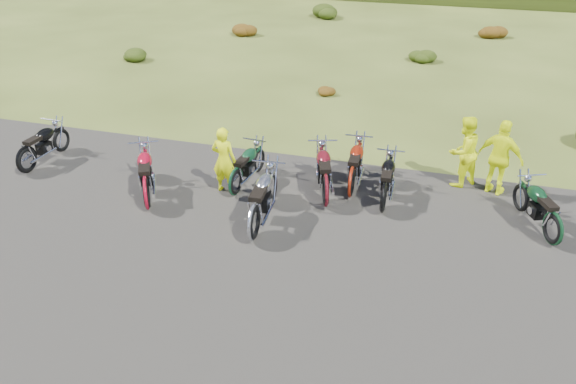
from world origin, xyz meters
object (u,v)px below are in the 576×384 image
(motorcycle_0, at_px, (30,173))
(motorcycle_3, at_px, (254,240))
(motorcycle_7, at_px, (549,244))
(person_middle, at_px, (224,161))

(motorcycle_0, xyz_separation_m, motorcycle_3, (6.53, -1.27, 0.00))
(motorcycle_3, relative_size, motorcycle_7, 1.16)
(motorcycle_3, distance_m, motorcycle_7, 6.04)
(motorcycle_7, height_order, person_middle, person_middle)
(motorcycle_3, bearing_deg, person_middle, 33.29)
(motorcycle_0, relative_size, motorcycle_7, 1.01)
(motorcycle_3, xyz_separation_m, person_middle, (-1.35, 1.78, 0.81))
(motorcycle_0, xyz_separation_m, person_middle, (5.17, 0.51, 0.81))
(motorcycle_0, height_order, motorcycle_7, motorcycle_0)
(motorcycle_7, xyz_separation_m, person_middle, (-7.19, 0.22, 0.81))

